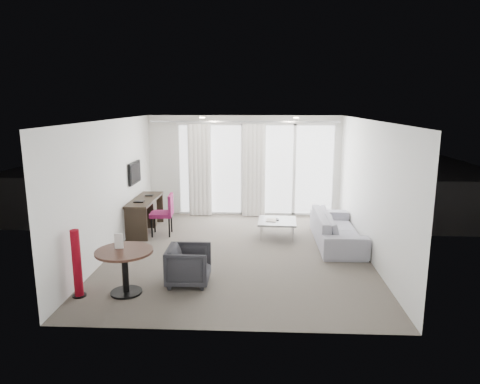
{
  "coord_description": "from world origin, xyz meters",
  "views": [
    {
      "loc": [
        0.41,
        -8.08,
        2.92
      ],
      "look_at": [
        0.0,
        0.6,
        1.1
      ],
      "focal_mm": 32.0,
      "sensor_mm": 36.0,
      "label": 1
    }
  ],
  "objects_px": {
    "rattan_chair_b": "(297,189)",
    "round_table": "(125,272)",
    "tub_armchair": "(189,265)",
    "red_lamp": "(77,264)",
    "sofa": "(337,228)",
    "rattan_chair_a": "(271,191)",
    "coffee_table": "(277,228)",
    "desk": "(145,215)",
    "desk_chair": "(162,215)"
  },
  "relations": [
    {
      "from": "round_table",
      "to": "sofa",
      "type": "xyz_separation_m",
      "value": [
        3.7,
        2.59,
        -0.03
      ]
    },
    {
      "from": "desk_chair",
      "to": "rattan_chair_b",
      "type": "height_order",
      "value": "desk_chair"
    },
    {
      "from": "rattan_chair_a",
      "to": "rattan_chair_b",
      "type": "relative_size",
      "value": 0.92
    },
    {
      "from": "tub_armchair",
      "to": "sofa",
      "type": "height_order",
      "value": "sofa"
    },
    {
      "from": "tub_armchair",
      "to": "rattan_chair_a",
      "type": "distance_m",
      "value": 5.86
    },
    {
      "from": "desk_chair",
      "to": "rattan_chair_a",
      "type": "distance_m",
      "value": 3.97
    },
    {
      "from": "tub_armchair",
      "to": "rattan_chair_b",
      "type": "distance_m",
      "value": 6.27
    },
    {
      "from": "desk_chair",
      "to": "round_table",
      "type": "xyz_separation_m",
      "value": [
        0.12,
        -3.01,
        -0.11
      ]
    },
    {
      "from": "round_table",
      "to": "sofa",
      "type": "distance_m",
      "value": 4.52
    },
    {
      "from": "rattan_chair_a",
      "to": "tub_armchair",
      "type": "bearing_deg",
      "value": -121.42
    },
    {
      "from": "round_table",
      "to": "tub_armchair",
      "type": "height_order",
      "value": "round_table"
    },
    {
      "from": "round_table",
      "to": "red_lamp",
      "type": "bearing_deg",
      "value": -168.47
    },
    {
      "from": "tub_armchair",
      "to": "red_lamp",
      "type": "bearing_deg",
      "value": 108.26
    },
    {
      "from": "tub_armchair",
      "to": "rattan_chair_b",
      "type": "relative_size",
      "value": 0.81
    },
    {
      "from": "rattan_chair_a",
      "to": "coffee_table",
      "type": "bearing_deg",
      "value": -105.56
    },
    {
      "from": "round_table",
      "to": "desk",
      "type": "bearing_deg",
      "value": 99.73
    },
    {
      "from": "desk",
      "to": "red_lamp",
      "type": "bearing_deg",
      "value": -92.05
    },
    {
      "from": "desk_chair",
      "to": "round_table",
      "type": "height_order",
      "value": "desk_chair"
    },
    {
      "from": "desk",
      "to": "desk_chair",
      "type": "distance_m",
      "value": 0.54
    },
    {
      "from": "coffee_table",
      "to": "rattan_chair_a",
      "type": "distance_m",
      "value": 3.09
    },
    {
      "from": "round_table",
      "to": "sofa",
      "type": "relative_size",
      "value": 0.39
    },
    {
      "from": "desk_chair",
      "to": "red_lamp",
      "type": "bearing_deg",
      "value": -104.52
    },
    {
      "from": "rattan_chair_b",
      "to": "rattan_chair_a",
      "type": "bearing_deg",
      "value": 174.69
    },
    {
      "from": "sofa",
      "to": "round_table",
      "type": "bearing_deg",
      "value": 125.0
    },
    {
      "from": "rattan_chair_b",
      "to": "round_table",
      "type": "bearing_deg",
      "value": -134.97
    },
    {
      "from": "coffee_table",
      "to": "desk_chair",
      "type": "bearing_deg",
      "value": 179.69
    },
    {
      "from": "sofa",
      "to": "desk_chair",
      "type": "bearing_deg",
      "value": 83.69
    },
    {
      "from": "desk",
      "to": "rattan_chair_a",
      "type": "xyz_separation_m",
      "value": [
        2.95,
        2.78,
        0.02
      ]
    },
    {
      "from": "desk",
      "to": "tub_armchair",
      "type": "height_order",
      "value": "desk"
    },
    {
      "from": "round_table",
      "to": "desk_chair",
      "type": "bearing_deg",
      "value": 92.28
    },
    {
      "from": "tub_armchair",
      "to": "rattan_chair_a",
      "type": "xyz_separation_m",
      "value": [
        1.46,
        5.68,
        0.08
      ]
    },
    {
      "from": "rattan_chair_b",
      "to": "desk_chair",
      "type": "bearing_deg",
      "value": -153.48
    },
    {
      "from": "rattan_chair_b",
      "to": "desk",
      "type": "bearing_deg",
      "value": -159.73
    },
    {
      "from": "desk",
      "to": "sofa",
      "type": "distance_m",
      "value": 4.33
    },
    {
      "from": "desk_chair",
      "to": "sofa",
      "type": "distance_m",
      "value": 3.85
    },
    {
      "from": "desk_chair",
      "to": "rattan_chair_b",
      "type": "bearing_deg",
      "value": 40.44
    },
    {
      "from": "round_table",
      "to": "rattan_chair_b",
      "type": "relative_size",
      "value": 1.02
    },
    {
      "from": "desk",
      "to": "rattan_chair_a",
      "type": "distance_m",
      "value": 4.06
    },
    {
      "from": "round_table",
      "to": "red_lamp",
      "type": "xyz_separation_m",
      "value": [
        -0.69,
        -0.14,
        0.18
      ]
    },
    {
      "from": "desk_chair",
      "to": "rattan_chair_b",
      "type": "distance_m",
      "value": 4.61
    },
    {
      "from": "sofa",
      "to": "rattan_chair_b",
      "type": "xyz_separation_m",
      "value": [
        -0.54,
        3.67,
        0.11
      ]
    },
    {
      "from": "red_lamp",
      "to": "desk",
      "type": "bearing_deg",
      "value": 87.95
    },
    {
      "from": "sofa",
      "to": "rattan_chair_a",
      "type": "distance_m",
      "value": 3.73
    },
    {
      "from": "rattan_chair_a",
      "to": "rattan_chair_b",
      "type": "xyz_separation_m",
      "value": [
        0.77,
        0.18,
        0.03
      ]
    },
    {
      "from": "desk_chair",
      "to": "rattan_chair_a",
      "type": "relative_size",
      "value": 1.17
    },
    {
      "from": "desk",
      "to": "round_table",
      "type": "bearing_deg",
      "value": -80.27
    },
    {
      "from": "sofa",
      "to": "coffee_table",
      "type": "bearing_deg",
      "value": 71.77
    },
    {
      "from": "desk_chair",
      "to": "red_lamp",
      "type": "relative_size",
      "value": 0.88
    },
    {
      "from": "desk_chair",
      "to": "coffee_table",
      "type": "xyz_separation_m",
      "value": [
        2.58,
        -0.01,
        -0.28
      ]
    },
    {
      "from": "tub_armchair",
      "to": "desk",
      "type": "bearing_deg",
      "value": 26.67
    }
  ]
}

